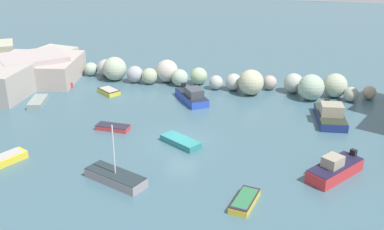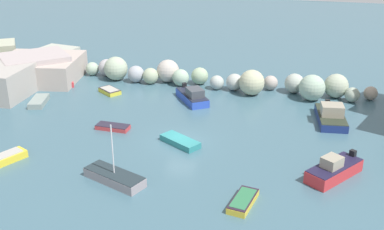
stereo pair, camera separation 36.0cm
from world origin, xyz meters
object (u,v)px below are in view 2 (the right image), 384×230
Objects in this scene: moored_boat_7 at (243,201)px; moored_boat_3 at (113,127)px; moored_boat_2 at (39,101)px; moored_boat_9 at (114,177)px; moored_boat_6 at (193,96)px; moored_boat_1 at (180,141)px; moored_boat_10 at (65,81)px; moored_boat_5 at (334,170)px; moored_boat_8 at (110,91)px; moored_boat_0 at (0,160)px; moored_boat_4 at (331,115)px.

moored_boat_3 is at bearing -114.33° from moored_boat_7.
moored_boat_9 is (13.78, -12.13, 0.09)m from moored_boat_2.
moored_boat_6 is 1.54× the size of moored_boat_7.
moored_boat_1 is 1.01× the size of moored_boat_10.
moored_boat_5 is 0.99× the size of moored_boat_6.
moored_boat_7 is at bearing -32.56° from moored_boat_3.
moored_boat_6 reaches higher than moored_boat_7.
moored_boat_2 reaches higher than moored_boat_8.
moored_boat_7 is 1.14× the size of moored_boat_8.
moored_boat_2 is at bearing -30.69° from moored_boat_10.
moored_boat_8 is at bearing 117.18° from moored_boat_3.
moored_boat_0 is 9.58m from moored_boat_9.
moored_boat_4 is (24.55, 15.28, 0.29)m from moored_boat_0.
moored_boat_10 is (-29.64, 13.87, -0.32)m from moored_boat_5.
moored_boat_8 is (5.61, 4.94, -0.02)m from moored_boat_2.
moored_boat_1 reaches higher than moored_boat_3.
moored_boat_1 reaches higher than moored_boat_7.
moored_boat_2 is 15.74m from moored_boat_6.
moored_boat_9 is at bearing 1.07° from moored_boat_10.
moored_boat_7 is at bearing -27.24° from moored_boat_4.
moored_boat_0 is at bearing -21.96° from moored_boat_10.
moored_boat_3 is 0.60× the size of moored_boat_9.
moored_boat_4 is 1.14× the size of moored_boat_6.
moored_boat_9 is 1.31× the size of moored_boat_10.
moored_boat_2 is (-4.20, 12.06, -0.03)m from moored_boat_0.
moored_boat_8 is at bearing 38.85° from moored_boat_10.
moored_boat_3 is 0.53× the size of moored_boat_4.
moored_boat_4 is at bearing 146.38° from moored_boat_0.
moored_boat_4 reaches higher than moored_boat_7.
moored_boat_4 reaches higher than moored_boat_3.
moored_boat_7 is (8.21, -17.44, -0.33)m from moored_boat_6.
moored_boat_2 reaches higher than moored_boat_3.
moored_boat_6 is at bearing 171.98° from moored_boat_0.
moored_boat_2 is 1.08× the size of moored_boat_7.
moored_boat_3 is at bearing -160.92° from moored_boat_1.
moored_boat_10 is (-4.88, 18.62, -0.02)m from moored_boat_0.
moored_boat_9 is at bearing -40.82° from moored_boat_6.
moored_boat_3 is 0.60× the size of moored_boat_6.
moored_boat_3 is 10.00m from moored_boat_6.
moored_boat_2 is at bearing 160.24° from moored_boat_3.
moored_boat_9 reaches higher than moored_boat_8.
moored_boat_2 is 0.92× the size of moored_boat_10.
moored_boat_6 is 19.28m from moored_boat_7.
moored_boat_4 is at bearing -100.56° from moored_boat_2.
moored_boat_9 is at bearing -52.13° from moored_boat_4.
moored_boat_9 reaches higher than moored_boat_2.
moored_boat_5 is at bearing -9.51° from moored_boat_3.
moored_boat_2 is 0.61× the size of moored_boat_4.
moored_boat_7 is at bearing -11.60° from moored_boat_6.
moored_boat_10 is at bearing 176.26° from moored_boat_1.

